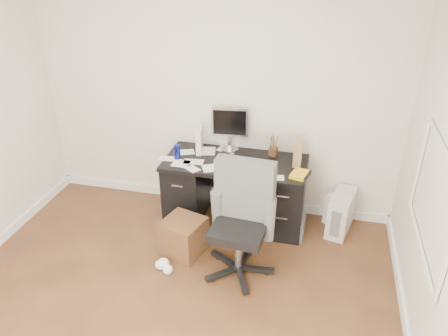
{
  "coord_description": "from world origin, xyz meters",
  "views": [
    {
      "loc": [
        1.13,
        -2.35,
        2.85
      ],
      "look_at": [
        0.29,
        1.2,
        0.9
      ],
      "focal_mm": 35.0,
      "sensor_mm": 36.0,
      "label": 1
    }
  ],
  "objects_px": {
    "keyboard": "(242,162)",
    "office_chair": "(239,224)",
    "pc_tower": "(341,213)",
    "desk": "(235,190)",
    "lcd_monitor": "(230,129)",
    "wicker_basket": "(183,236)"
  },
  "relations": [
    {
      "from": "desk",
      "to": "lcd_monitor",
      "type": "xyz_separation_m",
      "value": [
        -0.12,
        0.25,
        0.6
      ]
    },
    {
      "from": "desk",
      "to": "keyboard",
      "type": "relative_size",
      "value": 3.21
    },
    {
      "from": "lcd_monitor",
      "to": "pc_tower",
      "type": "relative_size",
      "value": 1.1
    },
    {
      "from": "desk",
      "to": "office_chair",
      "type": "relative_size",
      "value": 1.35
    },
    {
      "from": "pc_tower",
      "to": "wicker_basket",
      "type": "xyz_separation_m",
      "value": [
        -1.53,
        -0.73,
        -0.04
      ]
    },
    {
      "from": "keyboard",
      "to": "pc_tower",
      "type": "height_order",
      "value": "keyboard"
    },
    {
      "from": "desk",
      "to": "wicker_basket",
      "type": "relative_size",
      "value": 4.01
    },
    {
      "from": "desk",
      "to": "wicker_basket",
      "type": "distance_m",
      "value": 0.8
    },
    {
      "from": "office_chair",
      "to": "wicker_basket",
      "type": "bearing_deg",
      "value": 168.88
    },
    {
      "from": "desk",
      "to": "lcd_monitor",
      "type": "height_order",
      "value": "lcd_monitor"
    },
    {
      "from": "pc_tower",
      "to": "wicker_basket",
      "type": "distance_m",
      "value": 1.7
    },
    {
      "from": "wicker_basket",
      "to": "pc_tower",
      "type": "bearing_deg",
      "value": 25.62
    },
    {
      "from": "office_chair",
      "to": "pc_tower",
      "type": "distance_m",
      "value": 1.34
    },
    {
      "from": "desk",
      "to": "office_chair",
      "type": "height_order",
      "value": "office_chair"
    },
    {
      "from": "lcd_monitor",
      "to": "keyboard",
      "type": "height_order",
      "value": "lcd_monitor"
    },
    {
      "from": "desk",
      "to": "lcd_monitor",
      "type": "relative_size",
      "value": 2.97
    },
    {
      "from": "keyboard",
      "to": "office_chair",
      "type": "bearing_deg",
      "value": -79.22
    },
    {
      "from": "desk",
      "to": "office_chair",
      "type": "xyz_separation_m",
      "value": [
        0.22,
        -0.83,
        0.16
      ]
    },
    {
      "from": "lcd_monitor",
      "to": "keyboard",
      "type": "relative_size",
      "value": 1.08
    },
    {
      "from": "lcd_monitor",
      "to": "wicker_basket",
      "type": "distance_m",
      "value": 1.25
    },
    {
      "from": "desk",
      "to": "office_chair",
      "type": "distance_m",
      "value": 0.87
    },
    {
      "from": "keyboard",
      "to": "desk",
      "type": "bearing_deg",
      "value": 164.22
    }
  ]
}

